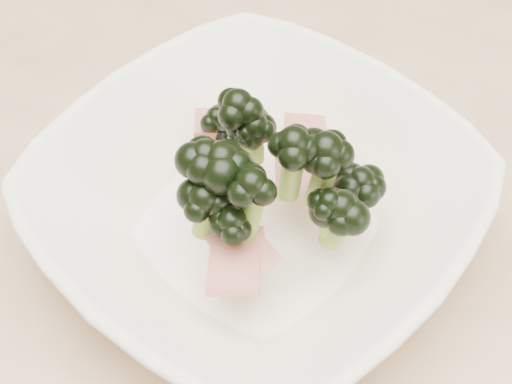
% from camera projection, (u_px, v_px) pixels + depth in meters
% --- Properties ---
extents(dining_table, '(1.20, 0.80, 0.75)m').
position_uv_depth(dining_table, '(223.00, 338.00, 0.60)').
color(dining_table, tan).
rests_on(dining_table, ground).
extents(broccoli_dish, '(0.40, 0.40, 0.13)m').
position_uv_depth(broccoli_dish, '(257.00, 200.00, 0.51)').
color(broccoli_dish, '#EFE6CA').
rests_on(broccoli_dish, dining_table).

